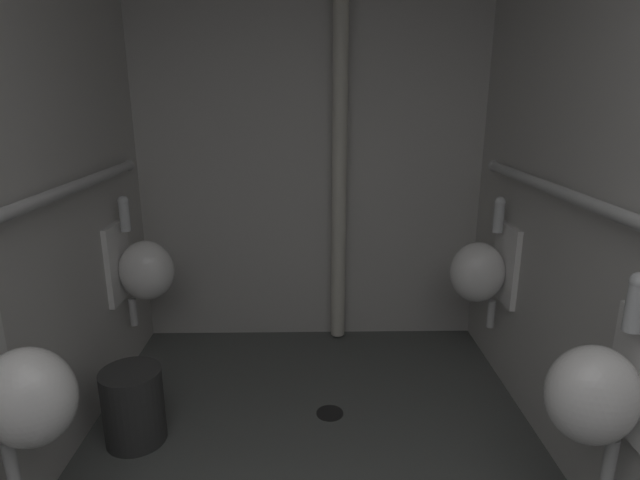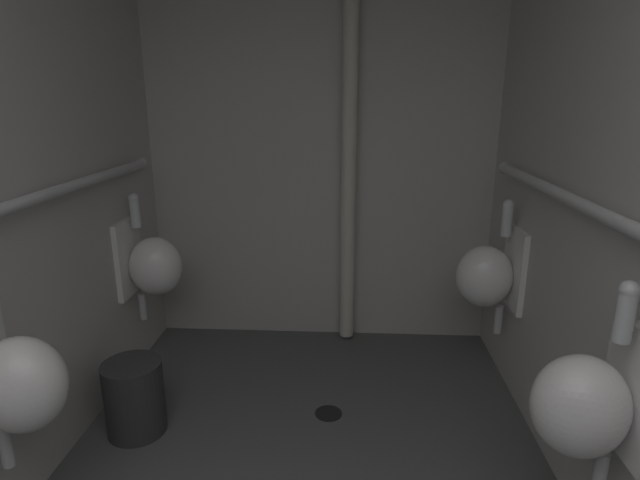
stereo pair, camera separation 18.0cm
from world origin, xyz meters
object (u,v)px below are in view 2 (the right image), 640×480
(urinal_right_mid, at_px, (587,403))
(standpipe_back_wall, at_px, (349,139))
(urinal_left_mid, at_px, (15,381))
(waste_bin, at_px, (135,397))
(urinal_right_far, at_px, (489,275))
(urinal_left_far, at_px, (152,264))
(floor_drain, at_px, (328,413))

(urinal_right_mid, bearing_deg, standpipe_back_wall, 114.28)
(urinal_left_mid, bearing_deg, waste_bin, 80.31)
(urinal_right_mid, xyz_separation_m, urinal_right_far, (0.00, 1.20, 0.00))
(urinal_left_mid, xyz_separation_m, urinal_left_far, (0.00, 1.24, 0.00))
(urinal_left_far, relative_size, floor_drain, 5.39)
(urinal_right_far, bearing_deg, urinal_left_far, 178.05)
(standpipe_back_wall, bearing_deg, urinal_right_mid, -65.72)
(urinal_left_far, bearing_deg, urinal_right_mid, -33.82)
(standpipe_back_wall, distance_m, waste_bin, 1.85)
(urinal_right_far, xyz_separation_m, waste_bin, (-1.77, -0.55, -0.47))
(urinal_left_mid, relative_size, urinal_right_far, 1.00)
(floor_drain, bearing_deg, urinal_right_mid, -44.46)
(urinal_left_far, bearing_deg, urinal_left_mid, -90.00)
(urinal_right_far, height_order, floor_drain, urinal_right_far)
(waste_bin, bearing_deg, urinal_right_mid, -19.99)
(urinal_left_mid, height_order, standpipe_back_wall, standpipe_back_wall)
(urinal_right_far, bearing_deg, floor_drain, -156.74)
(urinal_left_far, relative_size, urinal_right_far, 1.00)
(standpipe_back_wall, bearing_deg, urinal_right_far, -32.99)
(urinal_left_far, bearing_deg, urinal_right_far, -1.95)
(urinal_right_mid, bearing_deg, urinal_left_mid, 179.40)
(urinal_right_far, bearing_deg, urinal_left_mid, -147.98)
(urinal_left_far, relative_size, standpipe_back_wall, 0.29)
(urinal_left_far, distance_m, waste_bin, 0.78)
(urinal_right_mid, distance_m, urinal_right_far, 1.20)
(urinal_left_mid, xyz_separation_m, waste_bin, (0.11, 0.63, -0.47))
(urinal_right_mid, distance_m, floor_drain, 1.35)
(floor_drain, bearing_deg, urinal_right_far, 23.26)
(floor_drain, xyz_separation_m, waste_bin, (-0.93, -0.19, 0.18))
(urinal_left_mid, height_order, urinal_left_far, same)
(urinal_left_far, xyz_separation_m, floor_drain, (1.03, -0.43, -0.64))
(floor_drain, height_order, waste_bin, waste_bin)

